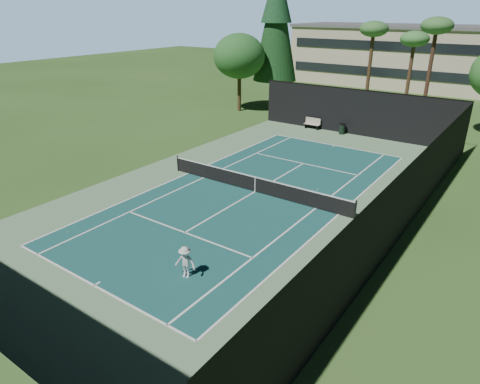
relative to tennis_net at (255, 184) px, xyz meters
The scene contains 19 objects.
ground 0.56m from the tennis_net, ahead, with size 160.00×160.00×0.00m, color #2F5620.
apron_slab 0.55m from the tennis_net, ahead, with size 18.00×32.00×0.01m, color #648C62.
court_surface 0.55m from the tennis_net, ahead, with size 10.97×23.77×0.01m, color #184F4D.
court_lines 0.54m from the tennis_net, ahead, with size 11.07×23.87×0.01m.
tennis_net is the anchor object (origin of this frame).
fence 1.45m from the tennis_net, 90.00° to the left, with size 18.04×32.05×4.03m.
player 9.61m from the tennis_net, 74.06° to the right, with size 0.93×0.54×1.44m, color silver.
tennis_ball_a 10.90m from the tennis_net, 116.21° to the right, with size 0.06×0.06×0.06m, color #C0D530.
tennis_ball_b 2.74m from the tennis_net, 134.13° to the left, with size 0.07×0.07×0.07m, color #CDF237.
tennis_ball_c 3.96m from the tennis_net, 39.87° to the left, with size 0.07×0.07×0.07m, color #C9E433.
tennis_ball_d 7.39m from the tennis_net, 158.51° to the left, with size 0.07×0.07×0.07m, color #C8D02F.
park_bench 16.15m from the tennis_net, 104.09° to the left, with size 1.50×0.45×1.02m.
trash_bin 15.55m from the tennis_net, 93.44° to the left, with size 0.56×0.56×0.95m.
pine_tree 26.63m from the tennis_net, 118.61° to the left, with size 4.80×4.80×15.00m.
palm_a 25.26m from the tennis_net, 94.76° to the left, with size 2.80×2.80×9.32m.
palm_b 26.92m from the tennis_net, 86.70° to the left, with size 2.80×2.80×8.42m.
palm_c 24.69m from the tennis_net, 80.13° to the left, with size 2.80×2.80×9.77m.
decid_tree_c 23.39m from the tennis_net, 127.87° to the left, with size 5.44×5.44×8.09m.
campus_building 46.12m from the tennis_net, 90.00° to the left, with size 40.50×12.50×8.30m.
Camera 1 is at (13.24, -20.25, 10.40)m, focal length 32.00 mm.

